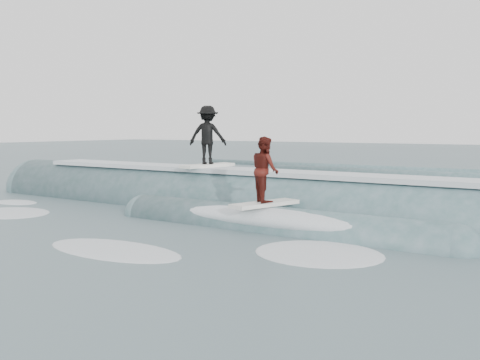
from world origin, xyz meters
The scene contains 6 objects.
ground centered at (0.00, 0.00, 0.00)m, with size 160.00×160.00×0.00m, color #3D535A.
breaking_wave centered at (0.23, 3.38, 0.03)m, with size 24.38×4.05×2.55m.
surfer_black centered at (-1.93, 3.65, 2.33)m, with size 1.41×2.07×2.01m.
surfer_red centered at (1.57, 1.45, 1.46)m, with size 1.12×2.07×1.80m.
whitewater centered at (-1.23, -0.93, 0.00)m, with size 14.56×4.87×0.10m.
far_swells centered at (-2.99, 17.65, 0.00)m, with size 35.99×8.65×0.80m.
Camera 1 is at (8.60, -10.40, 2.63)m, focal length 40.00 mm.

